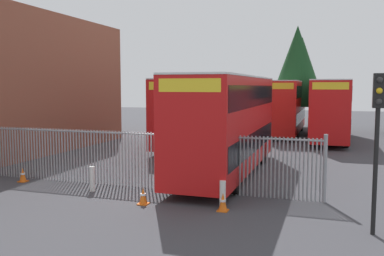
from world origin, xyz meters
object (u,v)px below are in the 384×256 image
object	(u,v)px
double_decker_bus_near_gate	(228,121)
bollard_near_left	(92,179)
traffic_cone_near_kerb	(223,202)
double_decker_bus_far_back	(286,105)
traffic_cone_by_gate	(23,175)
bollard_center_front	(223,195)
traffic_cone_mid_forecourt	(143,196)
traffic_light_kerbside	(377,124)
double_decker_bus_behind_fence_left	(197,110)
double_decker_bus_behind_fence_right	(330,108)

from	to	relation	value
double_decker_bus_near_gate	bollard_near_left	distance (m)	6.51
traffic_cone_near_kerb	double_decker_bus_far_back	bearing A→B (deg)	90.91
double_decker_bus_near_gate	traffic_cone_by_gate	world-z (taller)	double_decker_bus_near_gate
bollard_near_left	traffic_cone_by_gate	world-z (taller)	bollard_near_left
bollard_center_front	traffic_cone_near_kerb	bearing A→B (deg)	-72.00
double_decker_bus_far_back	bollard_near_left	distance (m)	22.46
traffic_cone_mid_forecourt	traffic_light_kerbside	distance (m)	7.61
double_decker_bus_behind_fence_left	double_decker_bus_behind_fence_right	world-z (taller)	same
double_decker_bus_near_gate	traffic_cone_by_gate	size ratio (longest dim) A/B	18.32
double_decker_bus_near_gate	bollard_near_left	world-z (taller)	double_decker_bus_near_gate
double_decker_bus_behind_fence_right	traffic_light_kerbside	xyz separation A→B (m)	(1.21, -20.42, 0.56)
double_decker_bus_far_back	traffic_cone_mid_forecourt	xyz separation A→B (m)	(-2.37, -22.87, -2.13)
bollard_near_left	traffic_cone_by_gate	xyz separation A→B (m)	(-3.60, 0.47, -0.19)
double_decker_bus_near_gate	double_decker_bus_behind_fence_left	bearing A→B (deg)	116.09
bollard_near_left	traffic_cone_near_kerb	xyz separation A→B (m)	(5.33, -0.95, -0.19)
double_decker_bus_far_back	traffic_cone_by_gate	distance (m)	23.11
traffic_light_kerbside	traffic_cone_by_gate	bearing A→B (deg)	170.43
bollard_near_left	traffic_cone_near_kerb	bearing A→B (deg)	-10.07
double_decker_bus_near_gate	traffic_light_kerbside	bearing A→B (deg)	-49.18
bollard_near_left	double_decker_bus_near_gate	bearing A→B (deg)	48.39
double_decker_bus_near_gate	bollard_near_left	xyz separation A→B (m)	(-4.13, -4.65, -1.95)
traffic_cone_mid_forecourt	traffic_light_kerbside	bearing A→B (deg)	-5.83
traffic_cone_by_gate	traffic_cone_near_kerb	xyz separation A→B (m)	(8.93, -1.41, 0.00)
bollard_center_front	traffic_cone_near_kerb	world-z (taller)	bollard_center_front
double_decker_bus_behind_fence_right	bollard_center_front	size ratio (longest dim) A/B	11.38
double_decker_bus_near_gate	traffic_light_kerbside	distance (m)	8.50
traffic_cone_by_gate	double_decker_bus_behind_fence_left	bearing A→B (deg)	73.58
double_decker_bus_far_back	bollard_center_front	xyz separation A→B (m)	(0.32, -22.62, -1.95)
double_decker_bus_far_back	double_decker_bus_near_gate	bearing A→B (deg)	-92.79
double_decker_bus_behind_fence_left	traffic_cone_by_gate	size ratio (longest dim) A/B	18.32
double_decker_bus_near_gate	traffic_cone_mid_forecourt	bearing A→B (deg)	-105.08
traffic_cone_mid_forecourt	double_decker_bus_near_gate	bearing A→B (deg)	74.92
double_decker_bus_near_gate	traffic_cone_by_gate	bearing A→B (deg)	-151.60
traffic_cone_mid_forecourt	traffic_cone_near_kerb	world-z (taller)	same
double_decker_bus_behind_fence_left	bollard_center_front	bearing A→B (deg)	-69.23
double_decker_bus_behind_fence_right	double_decker_bus_far_back	size ratio (longest dim) A/B	1.00
double_decker_bus_behind_fence_left	traffic_cone_mid_forecourt	distance (m)	14.36
traffic_cone_by_gate	double_decker_bus_near_gate	bearing A→B (deg)	28.40
bollard_near_left	traffic_cone_near_kerb	size ratio (longest dim) A/B	1.61
double_decker_bus_near_gate	double_decker_bus_behind_fence_right	xyz separation A→B (m)	(4.33, 14.01, 0.00)
double_decker_bus_far_back	traffic_light_kerbside	bearing A→B (deg)	-78.72
double_decker_bus_near_gate	bollard_near_left	bearing A→B (deg)	-131.61
double_decker_bus_near_gate	double_decker_bus_far_back	size ratio (longest dim) A/B	1.00
double_decker_bus_far_back	traffic_cone_near_kerb	xyz separation A→B (m)	(0.36, -22.77, -2.13)
traffic_cone_mid_forecourt	traffic_cone_near_kerb	distance (m)	2.74
traffic_cone_mid_forecourt	traffic_cone_near_kerb	xyz separation A→B (m)	(2.73, 0.10, 0.00)
double_decker_bus_far_back	traffic_light_kerbside	size ratio (longest dim) A/B	2.51
bollard_center_front	traffic_light_kerbside	bearing A→B (deg)	-12.43
double_decker_bus_behind_fence_right	bollard_near_left	bearing A→B (deg)	-114.38
double_decker_bus_far_back	bollard_center_front	world-z (taller)	double_decker_bus_far_back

